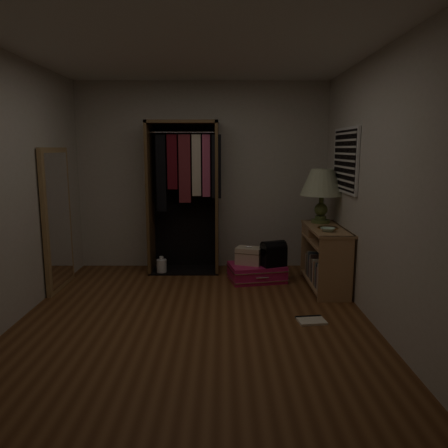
{
  "coord_description": "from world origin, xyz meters",
  "views": [
    {
      "loc": [
        0.29,
        -4.17,
        1.69
      ],
      "look_at": [
        0.3,
        0.95,
        0.8
      ],
      "focal_mm": 35.0,
      "sensor_mm": 36.0,
      "label": 1
    }
  ],
  "objects_px": {
    "train_case": "(249,256)",
    "white_jug": "(162,266)",
    "console_bookshelf": "(324,255)",
    "open_wardrobe": "(186,184)",
    "table_lamp": "(322,184)",
    "pink_suitcase": "(257,272)",
    "floor_mirror": "(57,219)",
    "black_bag": "(273,253)"
  },
  "relations": [
    {
      "from": "train_case",
      "to": "white_jug",
      "type": "height_order",
      "value": "train_case"
    },
    {
      "from": "console_bookshelf",
      "to": "open_wardrobe",
      "type": "bearing_deg",
      "value": 157.17
    },
    {
      "from": "console_bookshelf",
      "to": "open_wardrobe",
      "type": "height_order",
      "value": "open_wardrobe"
    },
    {
      "from": "train_case",
      "to": "table_lamp",
      "type": "height_order",
      "value": "table_lamp"
    },
    {
      "from": "pink_suitcase",
      "to": "table_lamp",
      "type": "xyz_separation_m",
      "value": [
        0.81,
        0.06,
        1.14
      ]
    },
    {
      "from": "floor_mirror",
      "to": "pink_suitcase",
      "type": "bearing_deg",
      "value": 6.63
    },
    {
      "from": "console_bookshelf",
      "to": "table_lamp",
      "type": "bearing_deg",
      "value": 89.21
    },
    {
      "from": "open_wardrobe",
      "to": "train_case",
      "type": "relative_size",
      "value": 5.39
    },
    {
      "from": "floor_mirror",
      "to": "console_bookshelf",
      "type": "bearing_deg",
      "value": 0.58
    },
    {
      "from": "console_bookshelf",
      "to": "pink_suitcase",
      "type": "distance_m",
      "value": 0.89
    },
    {
      "from": "floor_mirror",
      "to": "black_bag",
      "type": "relative_size",
      "value": 4.87
    },
    {
      "from": "open_wardrobe",
      "to": "train_case",
      "type": "xyz_separation_m",
      "value": [
        0.84,
        -0.48,
        -0.89
      ]
    },
    {
      "from": "open_wardrobe",
      "to": "floor_mirror",
      "type": "xyz_separation_m",
      "value": [
        -1.48,
        -0.77,
        -0.36
      ]
    },
    {
      "from": "console_bookshelf",
      "to": "floor_mirror",
      "type": "bearing_deg",
      "value": -179.42
    },
    {
      "from": "black_bag",
      "to": "table_lamp",
      "type": "bearing_deg",
      "value": -9.11
    },
    {
      "from": "train_case",
      "to": "black_bag",
      "type": "bearing_deg",
      "value": 3.47
    },
    {
      "from": "open_wardrobe",
      "to": "white_jug",
      "type": "height_order",
      "value": "open_wardrobe"
    },
    {
      "from": "open_wardrobe",
      "to": "table_lamp",
      "type": "distance_m",
      "value": 1.81
    },
    {
      "from": "console_bookshelf",
      "to": "pink_suitcase",
      "type": "bearing_deg",
      "value": 162.89
    },
    {
      "from": "pink_suitcase",
      "to": "table_lamp",
      "type": "bearing_deg",
      "value": -7.43
    },
    {
      "from": "open_wardrobe",
      "to": "black_bag",
      "type": "relative_size",
      "value": 5.88
    },
    {
      "from": "table_lamp",
      "to": "white_jug",
      "type": "distance_m",
      "value": 2.4
    },
    {
      "from": "floor_mirror",
      "to": "pink_suitcase",
      "type": "xyz_separation_m",
      "value": [
        2.43,
        0.28,
        -0.74
      ]
    },
    {
      "from": "open_wardrobe",
      "to": "black_bag",
      "type": "bearing_deg",
      "value": -26.21
    },
    {
      "from": "table_lamp",
      "to": "console_bookshelf",
      "type": "bearing_deg",
      "value": -90.79
    },
    {
      "from": "floor_mirror",
      "to": "white_jug",
      "type": "xyz_separation_m",
      "value": [
        1.15,
        0.6,
        -0.75
      ]
    },
    {
      "from": "black_bag",
      "to": "table_lamp",
      "type": "xyz_separation_m",
      "value": [
        0.61,
        0.13,
        0.87
      ]
    },
    {
      "from": "table_lamp",
      "to": "floor_mirror",
      "type": "bearing_deg",
      "value": -174.03
    },
    {
      "from": "console_bookshelf",
      "to": "open_wardrobe",
      "type": "xyz_separation_m",
      "value": [
        -1.76,
        0.74,
        0.82
      ]
    },
    {
      "from": "open_wardrobe",
      "to": "white_jug",
      "type": "xyz_separation_m",
      "value": [
        -0.33,
        -0.17,
        -1.11
      ]
    },
    {
      "from": "black_bag",
      "to": "white_jug",
      "type": "relative_size",
      "value": 1.45
    },
    {
      "from": "floor_mirror",
      "to": "table_lamp",
      "type": "distance_m",
      "value": 3.28
    },
    {
      "from": "white_jug",
      "to": "table_lamp",
      "type": "bearing_deg",
      "value": -7.11
    },
    {
      "from": "black_bag",
      "to": "floor_mirror",
      "type": "bearing_deg",
      "value": 163.21
    },
    {
      "from": "console_bookshelf",
      "to": "table_lamp",
      "type": "relative_size",
      "value": 1.55
    },
    {
      "from": "pink_suitcase",
      "to": "train_case",
      "type": "height_order",
      "value": "train_case"
    },
    {
      "from": "white_jug",
      "to": "console_bookshelf",
      "type": "bearing_deg",
      "value": -15.2
    },
    {
      "from": "console_bookshelf",
      "to": "floor_mirror",
      "type": "xyz_separation_m",
      "value": [
        -3.24,
        -0.03,
        0.46
      ]
    },
    {
      "from": "open_wardrobe",
      "to": "console_bookshelf",
      "type": "bearing_deg",
      "value": -22.83
    },
    {
      "from": "open_wardrobe",
      "to": "table_lamp",
      "type": "bearing_deg",
      "value": -13.83
    },
    {
      "from": "pink_suitcase",
      "to": "console_bookshelf",
      "type": "bearing_deg",
      "value": -28.52
    },
    {
      "from": "floor_mirror",
      "to": "black_bag",
      "type": "height_order",
      "value": "floor_mirror"
    }
  ]
}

